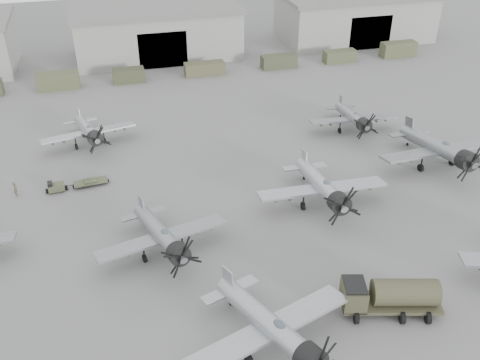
# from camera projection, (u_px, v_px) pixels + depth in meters

# --- Properties ---
(ground) EXTENTS (220.00, 220.00, 0.00)m
(ground) POSITION_uv_depth(u_px,v_px,m) (259.00, 284.00, 45.25)
(ground) COLOR #5C5B59
(ground) RESTS_ON ground
(hangar_center) EXTENTS (29.00, 14.80, 8.70)m
(hangar_center) POSITION_uv_depth(u_px,v_px,m) (157.00, 31.00, 93.85)
(hangar_center) COLOR gray
(hangar_center) RESTS_ON ground
(hangar_right) EXTENTS (29.00, 14.80, 8.70)m
(hangar_right) POSITION_uv_depth(u_px,v_px,m) (355.00, 16.00, 102.34)
(hangar_right) COLOR gray
(hangar_right) RESTS_ON ground
(support_truck_2) EXTENTS (6.35, 2.20, 2.59)m
(support_truck_2) POSITION_uv_depth(u_px,v_px,m) (58.00, 81.00, 81.84)
(support_truck_2) COLOR #44472E
(support_truck_2) RESTS_ON ground
(support_truck_3) EXTENTS (4.94, 2.20, 2.18)m
(support_truck_3) POSITION_uv_depth(u_px,v_px,m) (129.00, 75.00, 84.33)
(support_truck_3) COLOR #373A26
(support_truck_3) RESTS_ON ground
(support_truck_4) EXTENTS (6.49, 2.20, 2.06)m
(support_truck_4) POSITION_uv_depth(u_px,v_px,m) (204.00, 69.00, 87.10)
(support_truck_4) COLOR #47452E
(support_truck_4) RESTS_ON ground
(support_truck_5) EXTENTS (5.93, 2.20, 2.17)m
(support_truck_5) POSITION_uv_depth(u_px,v_px,m) (279.00, 61.00, 89.93)
(support_truck_5) COLOR #383D28
(support_truck_5) RESTS_ON ground
(support_truck_6) EXTENTS (5.63, 2.20, 2.02)m
(support_truck_6) POSITION_uv_depth(u_px,v_px,m) (340.00, 56.00, 92.45)
(support_truck_6) COLOR #41462E
(support_truck_6) RESTS_ON ground
(support_truck_7) EXTENTS (6.26, 2.20, 2.59)m
(support_truck_7) POSITION_uv_depth(u_px,v_px,m) (398.00, 49.00, 94.82)
(support_truck_7) COLOR #45472E
(support_truck_7) RESTS_ON ground
(aircraft_near_1) EXTENTS (13.34, 12.01, 5.35)m
(aircraft_near_1) POSITION_uv_depth(u_px,v_px,m) (274.00, 328.00, 37.87)
(aircraft_near_1) COLOR #9B9EA3
(aircraft_near_1) RESTS_ON ground
(aircraft_mid_1) EXTENTS (12.23, 11.01, 4.86)m
(aircraft_mid_1) POSITION_uv_depth(u_px,v_px,m) (163.00, 236.00, 47.27)
(aircraft_mid_1) COLOR gray
(aircraft_mid_1) RESTS_ON ground
(aircraft_mid_2) EXTENTS (13.30, 11.97, 5.33)m
(aircraft_mid_2) POSITION_uv_depth(u_px,v_px,m) (324.00, 187.00, 53.75)
(aircraft_mid_2) COLOR #A0A2A8
(aircraft_mid_2) RESTS_ON ground
(aircraft_mid_3) EXTENTS (14.10, 12.69, 5.64)m
(aircraft_mid_3) POSITION_uv_depth(u_px,v_px,m) (441.00, 149.00, 60.40)
(aircraft_mid_3) COLOR gray
(aircraft_mid_3) RESTS_ON ground
(aircraft_far_0) EXTENTS (11.68, 10.51, 4.64)m
(aircraft_far_0) POSITION_uv_depth(u_px,v_px,m) (89.00, 131.00, 65.27)
(aircraft_far_0) COLOR #A0A4A9
(aircraft_far_0) RESTS_ON ground
(aircraft_far_1) EXTENTS (11.49, 10.34, 4.57)m
(aircraft_far_1) POSITION_uv_depth(u_px,v_px,m) (354.00, 118.00, 68.59)
(aircraft_far_1) COLOR gray
(aircraft_far_1) RESTS_ON ground
(fuel_tanker) EXTENTS (8.17, 4.50, 3.00)m
(fuel_tanker) POSITION_uv_depth(u_px,v_px,m) (390.00, 294.00, 41.78)
(fuel_tanker) COLOR #3A3926
(fuel_tanker) RESTS_ON ground
(tug_trailer) EXTENTS (6.33, 1.75, 1.26)m
(tug_trailer) POSITION_uv_depth(u_px,v_px,m) (69.00, 185.00, 57.77)
(tug_trailer) COLOR #41482F
(tug_trailer) RESTS_ON ground
(ground_crew) EXTENTS (0.51, 0.68, 1.68)m
(ground_crew) POSITION_uv_depth(u_px,v_px,m) (16.00, 189.00, 56.46)
(ground_crew) COLOR #494930
(ground_crew) RESTS_ON ground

